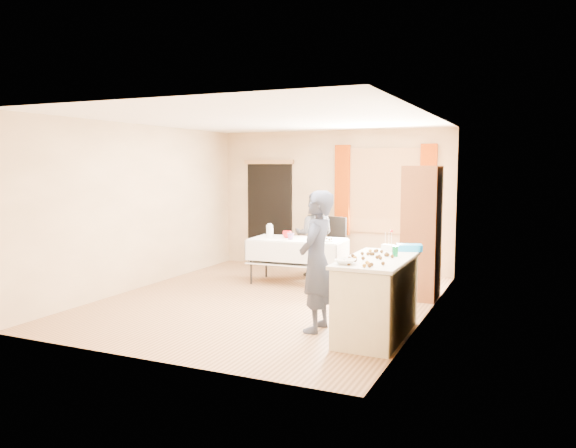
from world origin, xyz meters
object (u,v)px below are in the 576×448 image
at_px(cabinet, 421,233).
at_px(woman, 315,235).
at_px(party_table, 298,257).
at_px(girl, 317,261).
at_px(counter, 377,297).
at_px(chair, 331,258).

distance_m(cabinet, woman, 2.24).
distance_m(party_table, girl, 2.71).
xyz_separation_m(counter, girl, (-0.71, -0.07, 0.38)).
bearing_deg(chair, cabinet, -11.23).
height_order(chair, girl, girl).
height_order(cabinet, party_table, cabinet).
relative_size(cabinet, chair, 1.89).
bearing_deg(counter, cabinet, 87.24).
bearing_deg(woman, counter, 108.33).
xyz_separation_m(party_table, woman, (0.03, 0.69, 0.28)).
distance_m(chair, girl, 3.48).
bearing_deg(counter, woman, 122.97).
height_order(cabinet, chair, cabinet).
relative_size(chair, girl, 0.62).
bearing_deg(chair, girl, -52.11).
xyz_separation_m(counter, woman, (-1.93, 2.98, 0.28)).
distance_m(cabinet, party_table, 2.14).
bearing_deg(girl, chair, -165.35).
distance_m(counter, chair, 3.65).
bearing_deg(cabinet, chair, 147.85).
bearing_deg(woman, chair, -147.42).
xyz_separation_m(cabinet, party_table, (-2.06, 0.22, -0.53)).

